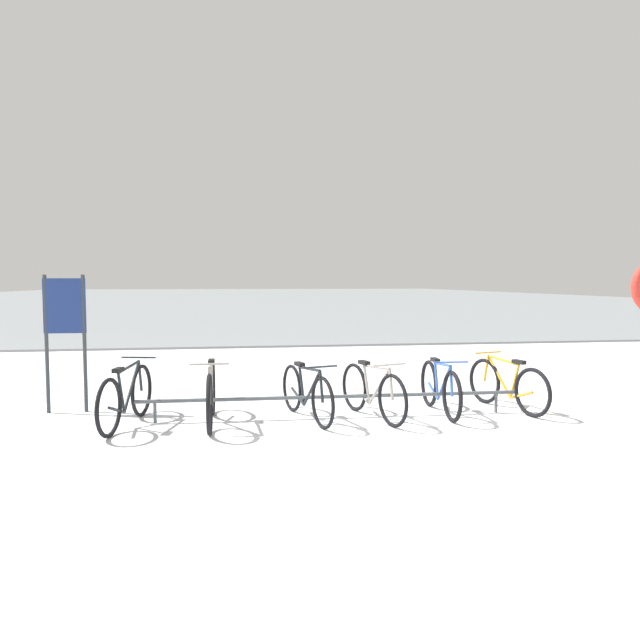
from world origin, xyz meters
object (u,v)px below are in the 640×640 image
object	(u,v)px
bicycle_3	(372,392)
info_sign	(65,320)
bicycle_1	(211,395)
bicycle_4	(440,388)
bicycle_2	(306,393)
bicycle_0	(126,397)
bicycle_5	(507,385)

from	to	relation	value
bicycle_3	info_sign	distance (m)	4.29
bicycle_1	bicycle_3	distance (m)	2.09
bicycle_1	bicycle_4	distance (m)	3.07
bicycle_2	bicycle_3	size ratio (longest dim) A/B	1.03
bicycle_2	bicycle_4	xyz separation A→B (m)	(1.84, 0.07, 0.00)
bicycle_2	bicycle_3	bearing A→B (deg)	-4.13
bicycle_0	bicycle_3	xyz separation A→B (m)	(3.13, -0.06, -0.01)
bicycle_0	bicycle_1	distance (m)	1.04
bicycle_1	bicycle_3	xyz separation A→B (m)	(2.09, 0.01, -0.03)
bicycle_2	bicycle_4	size ratio (longest dim) A/B	1.01
info_sign	bicycle_2	bearing A→B (deg)	-15.45
bicycle_0	bicycle_4	distance (m)	4.11
bicycle_3	bicycle_5	bearing A→B (deg)	6.61
bicycle_5	bicycle_0	bearing A→B (deg)	-178.08
bicycle_0	bicycle_4	bearing A→B (deg)	1.06
bicycle_0	bicycle_2	distance (m)	2.26
bicycle_3	bicycle_4	distance (m)	0.98
bicycle_3	bicycle_5	distance (m)	2.01
bicycle_3	bicycle_5	size ratio (longest dim) A/B	1.01
bicycle_0	bicycle_5	size ratio (longest dim) A/B	1.08
bicycle_1	bicycle_5	distance (m)	4.09
bicycle_2	bicycle_3	world-z (taller)	bicycle_3
bicycle_1	bicycle_4	size ratio (longest dim) A/B	1.08
bicycle_1	info_sign	bearing A→B (deg)	154.39
bicycle_0	bicycle_5	bearing A→B (deg)	1.92
bicycle_2	bicycle_4	world-z (taller)	bicycle_4
bicycle_0	bicycle_4	size ratio (longest dim) A/B	1.06
info_sign	bicycle_5	bearing A→B (deg)	-6.76
bicycle_5	info_sign	size ratio (longest dim) A/B	0.84
bicycle_3	bicycle_4	world-z (taller)	bicycle_3
bicycle_4	info_sign	xyz separation A→B (m)	(-5.06, 0.82, 0.93)
bicycle_4	bicycle_5	xyz separation A→B (m)	(1.02, 0.10, -0.00)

